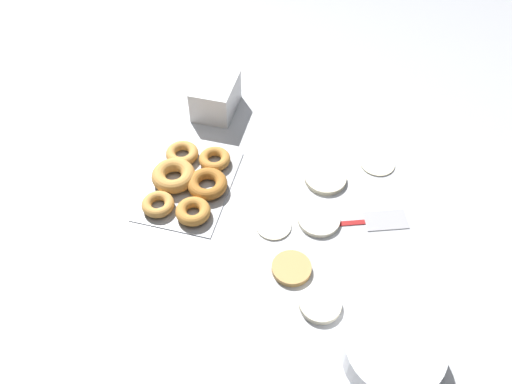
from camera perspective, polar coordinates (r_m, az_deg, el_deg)
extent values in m
plane|color=#B2B5BA|center=(1.40, 2.41, -1.78)|extent=(3.00, 3.00, 0.00)
cylinder|color=beige|center=(1.54, 12.68, 2.99)|extent=(0.10, 0.10, 0.01)
cylinder|color=silver|center=(1.36, 1.99, -3.53)|extent=(0.09, 0.09, 0.01)
cylinder|color=beige|center=(1.47, 7.32, 1.44)|extent=(0.11, 0.11, 0.01)
cylinder|color=beige|center=(1.25, 6.78, -11.64)|extent=(0.10, 0.10, 0.01)
cylinder|color=silver|center=(1.38, 6.64, -2.89)|extent=(0.11, 0.11, 0.01)
cylinder|color=tan|center=(1.29, 3.76, -8.01)|extent=(0.09, 0.09, 0.01)
cube|color=#93969B|center=(1.46, -7.08, 0.70)|extent=(0.30, 0.22, 0.01)
torus|color=#D19347|center=(1.52, -7.78, 4.04)|extent=(0.09, 0.09, 0.03)
torus|color=#D19347|center=(1.46, -8.67, 1.71)|extent=(0.12, 0.12, 0.04)
torus|color=#D19347|center=(1.41, -10.27, -1.29)|extent=(0.08, 0.08, 0.03)
torus|color=#C68438|center=(1.50, -4.38, 3.49)|extent=(0.09, 0.09, 0.03)
torus|color=#AD6B28|center=(1.43, -5.15, 0.86)|extent=(0.11, 0.11, 0.03)
torus|color=#C68438|center=(1.38, -6.64, -2.04)|extent=(0.09, 0.09, 0.03)
cylinder|color=white|center=(1.19, 14.24, -16.13)|extent=(0.21, 0.21, 0.06)
cube|color=white|center=(1.67, -4.20, 9.02)|extent=(0.15, 0.12, 0.03)
cube|color=white|center=(1.65, -4.25, 9.68)|extent=(0.15, 0.12, 0.03)
cube|color=white|center=(1.63, -4.30, 10.36)|extent=(0.15, 0.12, 0.03)
cube|color=white|center=(1.62, -4.35, 11.05)|extent=(0.15, 0.12, 0.03)
cube|color=maroon|center=(1.38, 8.79, -3.30)|extent=(0.06, 0.13, 0.01)
cube|color=#A8A8AD|center=(1.41, 13.51, -2.89)|extent=(0.09, 0.12, 0.01)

